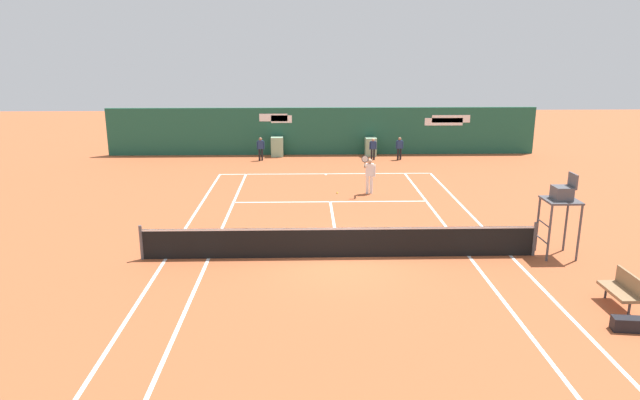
{
  "coord_description": "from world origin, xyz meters",
  "views": [
    {
      "loc": [
        -1.04,
        -16.55,
        6.34
      ],
      "look_at": [
        -0.5,
        3.76,
        0.8
      ],
      "focal_mm": 32.32,
      "sensor_mm": 36.0,
      "label": 1
    }
  ],
  "objects_px": {
    "player_bench": "(623,288)",
    "ball_kid_left_post": "(399,147)",
    "player_on_baseline": "(369,173)",
    "tennis_ball_by_sideline": "(337,193)",
    "ball_kid_right_post": "(261,147)",
    "equipment_bag": "(638,325)",
    "umpire_chair": "(562,200)",
    "ball_kid_centre_post": "(373,147)"
  },
  "relations": [
    {
      "from": "ball_kid_right_post",
      "to": "ball_kid_centre_post",
      "type": "relative_size",
      "value": 1.06
    },
    {
      "from": "player_bench",
      "to": "player_on_baseline",
      "type": "height_order",
      "value": "player_on_baseline"
    },
    {
      "from": "player_bench",
      "to": "tennis_ball_by_sideline",
      "type": "relative_size",
      "value": 18.42
    },
    {
      "from": "ball_kid_left_post",
      "to": "player_bench",
      "type": "bearing_deg",
      "value": 95.61
    },
    {
      "from": "equipment_bag",
      "to": "ball_kid_centre_post",
      "type": "height_order",
      "value": "ball_kid_centre_post"
    },
    {
      "from": "umpire_chair",
      "to": "player_on_baseline",
      "type": "distance_m",
      "value": 9.21
    },
    {
      "from": "umpire_chair",
      "to": "player_bench",
      "type": "xyz_separation_m",
      "value": [
        0.1,
        -3.61,
        -1.28
      ]
    },
    {
      "from": "player_on_baseline",
      "to": "ball_kid_left_post",
      "type": "distance_m",
      "value": 7.93
    },
    {
      "from": "umpire_chair",
      "to": "ball_kid_left_post",
      "type": "distance_m",
      "value": 15.47
    },
    {
      "from": "umpire_chair",
      "to": "ball_kid_centre_post",
      "type": "xyz_separation_m",
      "value": [
        -3.91,
        15.24,
        -1.07
      ]
    },
    {
      "from": "ball_kid_left_post",
      "to": "tennis_ball_by_sideline",
      "type": "relative_size",
      "value": 18.87
    },
    {
      "from": "ball_kid_right_post",
      "to": "ball_kid_left_post",
      "type": "height_order",
      "value": "ball_kid_right_post"
    },
    {
      "from": "player_on_baseline",
      "to": "tennis_ball_by_sideline",
      "type": "distance_m",
      "value": 1.65
    },
    {
      "from": "equipment_bag",
      "to": "umpire_chair",
      "type": "bearing_deg",
      "value": 88.05
    },
    {
      "from": "player_bench",
      "to": "umpire_chair",
      "type": "bearing_deg",
      "value": 1.53
    },
    {
      "from": "player_bench",
      "to": "ball_kid_centre_post",
      "type": "distance_m",
      "value": 19.27
    },
    {
      "from": "player_bench",
      "to": "tennis_ball_by_sideline",
      "type": "bearing_deg",
      "value": 29.46
    },
    {
      "from": "player_on_baseline",
      "to": "ball_kid_left_post",
      "type": "height_order",
      "value": "player_on_baseline"
    },
    {
      "from": "player_bench",
      "to": "ball_kid_right_post",
      "type": "xyz_separation_m",
      "value": [
        -10.29,
        18.85,
        0.24
      ]
    },
    {
      "from": "ball_kid_left_post",
      "to": "player_on_baseline",
      "type": "bearing_deg",
      "value": 69.45
    },
    {
      "from": "ball_kid_right_post",
      "to": "ball_kid_left_post",
      "type": "relative_size",
      "value": 1.02
    },
    {
      "from": "player_bench",
      "to": "ball_kid_centre_post",
      "type": "bearing_deg",
      "value": 12.01
    },
    {
      "from": "player_bench",
      "to": "ball_kid_left_post",
      "type": "xyz_separation_m",
      "value": [
        -2.52,
        18.85,
        0.23
      ]
    },
    {
      "from": "equipment_bag",
      "to": "player_on_baseline",
      "type": "distance_m",
      "value": 13.47
    },
    {
      "from": "player_on_baseline",
      "to": "tennis_ball_by_sideline",
      "type": "xyz_separation_m",
      "value": [
        -1.39,
        0.04,
        -0.89
      ]
    },
    {
      "from": "equipment_bag",
      "to": "ball_kid_left_post",
      "type": "relative_size",
      "value": 0.87
    },
    {
      "from": "player_bench",
      "to": "ball_kid_right_post",
      "type": "relative_size",
      "value": 0.96
    },
    {
      "from": "umpire_chair",
      "to": "ball_kid_left_post",
      "type": "relative_size",
      "value": 2.03
    },
    {
      "from": "player_on_baseline",
      "to": "umpire_chair",
      "type": "bearing_deg",
      "value": 127.81
    },
    {
      "from": "player_on_baseline",
      "to": "ball_kid_centre_post",
      "type": "xyz_separation_m",
      "value": [
        1.03,
        7.51,
        -0.21
      ]
    },
    {
      "from": "ball_kid_left_post",
      "to": "tennis_ball_by_sideline",
      "type": "bearing_deg",
      "value": 60.36
    },
    {
      "from": "ball_kid_centre_post",
      "to": "tennis_ball_by_sideline",
      "type": "height_order",
      "value": "ball_kid_centre_post"
    },
    {
      "from": "ball_kid_right_post",
      "to": "ball_kid_left_post",
      "type": "distance_m",
      "value": 7.78
    },
    {
      "from": "equipment_bag",
      "to": "player_on_baseline",
      "type": "height_order",
      "value": "player_on_baseline"
    },
    {
      "from": "player_bench",
      "to": "ball_kid_right_post",
      "type": "bearing_deg",
      "value": 28.63
    },
    {
      "from": "player_on_baseline",
      "to": "tennis_ball_by_sideline",
      "type": "height_order",
      "value": "player_on_baseline"
    },
    {
      "from": "player_bench",
      "to": "tennis_ball_by_sideline",
      "type": "distance_m",
      "value": 13.08
    },
    {
      "from": "ball_kid_right_post",
      "to": "ball_kid_centre_post",
      "type": "height_order",
      "value": "ball_kid_right_post"
    },
    {
      "from": "equipment_bag",
      "to": "ball_kid_left_post",
      "type": "height_order",
      "value": "ball_kid_left_post"
    },
    {
      "from": "player_bench",
      "to": "equipment_bag",
      "type": "xyz_separation_m",
      "value": [
        -0.26,
        -1.23,
        -0.35
      ]
    },
    {
      "from": "equipment_bag",
      "to": "ball_kid_right_post",
      "type": "bearing_deg",
      "value": 116.55
    },
    {
      "from": "player_bench",
      "to": "equipment_bag",
      "type": "height_order",
      "value": "player_bench"
    }
  ]
}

